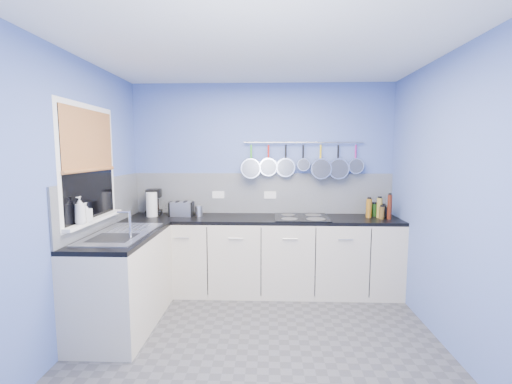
# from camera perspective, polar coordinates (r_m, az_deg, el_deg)

# --- Properties ---
(floor) EXTENTS (3.20, 3.00, 0.02)m
(floor) POSITION_cam_1_polar(r_m,az_deg,el_deg) (3.34, 0.42, -23.61)
(floor) COLOR #47474C
(floor) RESTS_ON ground
(ceiling) EXTENTS (3.20, 3.00, 0.02)m
(ceiling) POSITION_cam_1_polar(r_m,az_deg,el_deg) (3.01, 0.47, 22.82)
(ceiling) COLOR white
(ceiling) RESTS_ON ground
(wall_back) EXTENTS (3.20, 0.02, 2.50)m
(wall_back) POSITION_cam_1_polar(r_m,az_deg,el_deg) (4.42, 1.01, 1.11)
(wall_back) COLOR #5067B1
(wall_back) RESTS_ON ground
(wall_front) EXTENTS (3.20, 0.02, 2.50)m
(wall_front) POSITION_cam_1_polar(r_m,az_deg,el_deg) (1.44, -1.32, -10.23)
(wall_front) COLOR #5067B1
(wall_front) RESTS_ON ground
(wall_left) EXTENTS (0.02, 3.00, 2.50)m
(wall_left) POSITION_cam_1_polar(r_m,az_deg,el_deg) (3.37, -28.07, -1.33)
(wall_left) COLOR #5067B1
(wall_left) RESTS_ON ground
(wall_right) EXTENTS (0.02, 3.00, 2.50)m
(wall_right) POSITION_cam_1_polar(r_m,az_deg,el_deg) (3.29, 29.72, -1.60)
(wall_right) COLOR #5067B1
(wall_right) RESTS_ON ground
(backsplash_back) EXTENTS (3.20, 0.02, 0.50)m
(backsplash_back) POSITION_cam_1_polar(r_m,az_deg,el_deg) (4.41, 1.00, -0.21)
(backsplash_back) COLOR gray
(backsplash_back) RESTS_ON wall_back
(backsplash_left) EXTENTS (0.02, 1.80, 0.50)m
(backsplash_left) POSITION_cam_1_polar(r_m,az_deg,el_deg) (3.90, -23.30, -1.62)
(backsplash_left) COLOR gray
(backsplash_left) RESTS_ON wall_left
(cabinet_run_back) EXTENTS (3.20, 0.60, 0.86)m
(cabinet_run_back) POSITION_cam_1_polar(r_m,az_deg,el_deg) (4.27, 0.91, -10.31)
(cabinet_run_back) COLOR beige
(cabinet_run_back) RESTS_ON ground
(worktop_back) EXTENTS (3.20, 0.60, 0.04)m
(worktop_back) POSITION_cam_1_polar(r_m,az_deg,el_deg) (4.16, 0.92, -4.37)
(worktop_back) COLOR black
(worktop_back) RESTS_ON cabinet_run_back
(cabinet_run_left) EXTENTS (0.60, 1.20, 0.86)m
(cabinet_run_left) POSITION_cam_1_polar(r_m,az_deg,el_deg) (3.69, -20.67, -13.50)
(cabinet_run_left) COLOR beige
(cabinet_run_left) RESTS_ON ground
(worktop_left) EXTENTS (0.60, 1.20, 0.04)m
(worktop_left) POSITION_cam_1_polar(r_m,az_deg,el_deg) (3.56, -20.97, -6.67)
(worktop_left) COLOR black
(worktop_left) RESTS_ON cabinet_run_left
(window_frame) EXTENTS (0.01, 1.00, 1.10)m
(window_frame) POSITION_cam_1_polar(r_m,az_deg,el_deg) (3.59, -25.45, 4.04)
(window_frame) COLOR white
(window_frame) RESTS_ON wall_left
(window_glass) EXTENTS (0.01, 0.90, 1.00)m
(window_glass) POSITION_cam_1_polar(r_m,az_deg,el_deg) (3.59, -25.38, 4.05)
(window_glass) COLOR black
(window_glass) RESTS_ON wall_left
(bamboo_blind) EXTENTS (0.01, 0.90, 0.55)m
(bamboo_blind) POSITION_cam_1_polar(r_m,az_deg,el_deg) (3.59, -25.44, 7.64)
(bamboo_blind) COLOR #B07340
(bamboo_blind) RESTS_ON wall_left
(window_sill) EXTENTS (0.10, 0.98, 0.03)m
(window_sill) POSITION_cam_1_polar(r_m,az_deg,el_deg) (3.64, -24.70, -4.07)
(window_sill) COLOR white
(window_sill) RESTS_ON wall_left
(sink_unit) EXTENTS (0.50, 0.95, 0.01)m
(sink_unit) POSITION_cam_1_polar(r_m,az_deg,el_deg) (3.56, -20.98, -6.29)
(sink_unit) COLOR silver
(sink_unit) RESTS_ON worktop_left
(mixer_tap) EXTENTS (0.12, 0.08, 0.26)m
(mixer_tap) POSITION_cam_1_polar(r_m,az_deg,el_deg) (3.31, -19.73, -4.95)
(mixer_tap) COLOR silver
(mixer_tap) RESTS_ON worktop_left
(socket_left) EXTENTS (0.15, 0.01, 0.09)m
(socket_left) POSITION_cam_1_polar(r_m,az_deg,el_deg) (4.44, -6.12, -0.45)
(socket_left) COLOR white
(socket_left) RESTS_ON backsplash_back
(socket_right) EXTENTS (0.15, 0.01, 0.09)m
(socket_right) POSITION_cam_1_polar(r_m,az_deg,el_deg) (4.39, 2.30, -0.49)
(socket_right) COLOR white
(socket_right) RESTS_ON backsplash_back
(pot_rail) EXTENTS (1.45, 0.02, 0.02)m
(pot_rail) POSITION_cam_1_polar(r_m,az_deg,el_deg) (4.36, 7.66, 7.96)
(pot_rail) COLOR silver
(pot_rail) RESTS_ON wall_back
(soap_bottle_a) EXTENTS (0.10, 0.10, 0.24)m
(soap_bottle_a) POSITION_cam_1_polar(r_m,az_deg,el_deg) (3.36, -26.62, -2.66)
(soap_bottle_a) COLOR white
(soap_bottle_a) RESTS_ON window_sill
(soap_bottle_b) EXTENTS (0.09, 0.10, 0.17)m
(soap_bottle_b) POSITION_cam_1_polar(r_m,az_deg,el_deg) (3.45, -25.84, -2.97)
(soap_bottle_b) COLOR white
(soap_bottle_b) RESTS_ON window_sill
(paper_towel) EXTENTS (0.14, 0.14, 0.29)m
(paper_towel) POSITION_cam_1_polar(r_m,az_deg,el_deg) (4.36, -16.53, -1.95)
(paper_towel) COLOR white
(paper_towel) RESTS_ON worktop_back
(coffee_maker) EXTENTS (0.20, 0.22, 0.31)m
(coffee_maker) POSITION_cam_1_polar(r_m,az_deg,el_deg) (4.45, -16.25, -1.60)
(coffee_maker) COLOR black
(coffee_maker) RESTS_ON worktop_back
(toaster) EXTENTS (0.28, 0.17, 0.17)m
(toaster) POSITION_cam_1_polar(r_m,az_deg,el_deg) (4.32, -11.97, -2.69)
(toaster) COLOR silver
(toaster) RESTS_ON worktop_back
(canister) EXTENTS (0.09, 0.09, 0.13)m
(canister) POSITION_cam_1_polar(r_m,az_deg,el_deg) (4.26, -9.22, -3.06)
(canister) COLOR silver
(canister) RESTS_ON worktop_back
(hob) EXTENTS (0.62, 0.55, 0.01)m
(hob) POSITION_cam_1_polar(r_m,az_deg,el_deg) (4.15, 7.38, -4.09)
(hob) COLOR black
(hob) RESTS_ON worktop_back
(pan_0) EXTENTS (0.24, 0.13, 0.43)m
(pan_0) POSITION_cam_1_polar(r_m,az_deg,el_deg) (4.33, -0.79, 5.15)
(pan_0) COLOR silver
(pan_0) RESTS_ON pot_rail
(pan_1) EXTENTS (0.22, 0.06, 0.41)m
(pan_1) POSITION_cam_1_polar(r_m,az_deg,el_deg) (4.33, 2.02, 5.32)
(pan_1) COLOR silver
(pan_1) RESTS_ON pot_rail
(pan_2) EXTENTS (0.23, 0.06, 0.42)m
(pan_2) POSITION_cam_1_polar(r_m,az_deg,el_deg) (4.33, 4.83, 5.24)
(pan_2) COLOR silver
(pan_2) RESTS_ON pot_rail
(pan_3) EXTENTS (0.15, 0.11, 0.34)m
(pan_3) POSITION_cam_1_polar(r_m,az_deg,el_deg) (4.35, 7.64, 5.70)
(pan_3) COLOR silver
(pan_3) RESTS_ON pot_rail
(pan_4) EXTENTS (0.25, 0.11, 0.44)m
(pan_4) POSITION_cam_1_polar(r_m,az_deg,el_deg) (4.37, 10.40, 5.01)
(pan_4) COLOR silver
(pan_4) RESTS_ON pot_rail
(pan_5) EXTENTS (0.25, 0.09, 0.44)m
(pan_5) POSITION_cam_1_polar(r_m,az_deg,el_deg) (4.41, 13.13, 4.95)
(pan_5) COLOR silver
(pan_5) RESTS_ON pot_rail
(pan_6) EXTENTS (0.19, 0.08, 0.38)m
(pan_6) POSITION_cam_1_polar(r_m,az_deg,el_deg) (4.45, 15.83, 5.31)
(pan_6) COLOR silver
(pan_6) RESTS_ON pot_rail
(condiment_0) EXTENTS (0.07, 0.07, 0.13)m
(condiment_0) POSITION_cam_1_polar(r_m,az_deg,el_deg) (4.49, 19.93, -2.87)
(condiment_0) COLOR #3F721E
(condiment_0) RESTS_ON worktop_back
(condiment_1) EXTENTS (0.07, 0.07, 0.15)m
(condiment_1) POSITION_cam_1_polar(r_m,az_deg,el_deg) (4.45, 18.61, -2.77)
(condiment_1) COLOR #265919
(condiment_1) RESTS_ON worktop_back
(condiment_2) EXTENTS (0.07, 0.07, 0.19)m
(condiment_2) POSITION_cam_1_polar(r_m,az_deg,el_deg) (4.42, 17.80, -2.55)
(condiment_2) COLOR brown
(condiment_2) RESTS_ON worktop_back
(condiment_3) EXTENTS (0.05, 0.05, 0.13)m
(condiment_3) POSITION_cam_1_polar(r_m,az_deg,el_deg) (4.37, 20.10, -3.13)
(condiment_3) COLOR black
(condiment_3) RESTS_ON worktop_back
(condiment_4) EXTENTS (0.06, 0.06, 0.23)m
(condiment_4) POSITION_cam_1_polar(r_m,az_deg,el_deg) (4.36, 19.36, -2.43)
(condiment_4) COLOR olive
(condiment_4) RESTS_ON worktop_back
(condiment_5) EXTENTS (0.06, 0.06, 0.22)m
(condiment_5) POSITION_cam_1_polar(r_m,az_deg,el_deg) (4.33, 17.82, -2.52)
(condiment_5) COLOR #8C5914
(condiment_5) RESTS_ON worktop_back
(condiment_6) EXTENTS (0.05, 0.05, 0.28)m
(condiment_6) POSITION_cam_1_polar(r_m,az_deg,el_deg) (4.30, 20.81, -2.28)
(condiment_6) COLOR #4C190C
(condiment_6) RESTS_ON worktop_back
(condiment_7) EXTENTS (0.06, 0.06, 0.14)m
(condiment_7) POSITION_cam_1_polar(r_m,az_deg,el_deg) (4.29, 19.68, -3.20)
(condiment_7) COLOR brown
(condiment_7) RESTS_ON worktop_back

